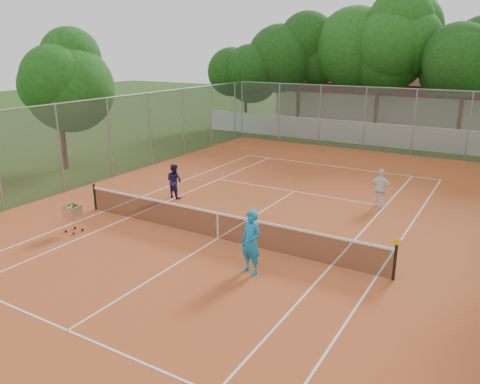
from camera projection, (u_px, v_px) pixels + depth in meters
The scene contains 12 objects.
ground at pixel (218, 239), 16.16m from camera, with size 120.00×120.00×0.00m, color #1D3B10.
court_pad at pixel (218, 239), 16.15m from camera, with size 18.00×34.00×0.02m, color #B95124.
court_lines at pixel (218, 238), 16.15m from camera, with size 10.98×23.78×0.01m, color white.
tennis_net at pixel (218, 225), 16.00m from camera, with size 11.88×0.10×0.98m, color black.
perimeter_fence at pixel (217, 183), 15.56m from camera, with size 18.00×34.00×4.00m, color slate.
boundary_wall at pixel (372, 134), 31.56m from camera, with size 26.00×0.30×1.50m, color white.
clubhouse at pixel (382, 98), 40.33m from camera, with size 16.40×9.00×4.40m, color beige.
tropical_trees at pixel (388, 67), 32.77m from camera, with size 29.00×19.00×10.00m, color #0E340D.
player_near at pixel (251, 242), 13.41m from camera, with size 0.70×0.46×1.93m, color #1782C5.
player_far_left at pixel (174, 181), 20.34m from camera, with size 0.73×0.57×1.51m, color #24184A.
player_far_right at pixel (381, 189), 19.04m from camera, with size 0.95×0.40×1.62m, color white.
ball_hopper at pixel (73, 218), 16.54m from camera, with size 0.51×0.51×1.07m, color silver.
Camera 1 is at (8.26, -12.49, 6.32)m, focal length 35.00 mm.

